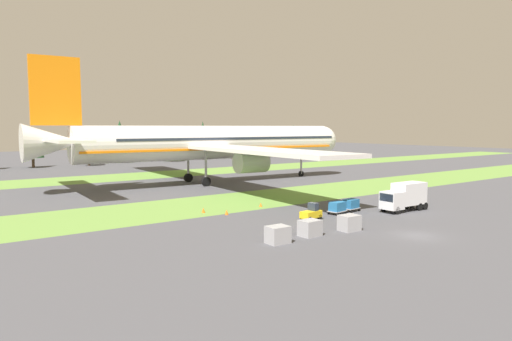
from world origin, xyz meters
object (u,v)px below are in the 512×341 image
Objects in this scene: cargo_dolly_second at (351,204)px; uld_container_0 at (278,235)px; airliner at (207,142)px; cargo_dolly_lead at (337,207)px; ground_crew_marshaller at (403,194)px; taxiway_marker_0 at (227,212)px; taxiway_marker_1 at (261,205)px; baggage_tug at (311,213)px; uld_container_2 at (310,228)px; catering_truck at (404,196)px; uld_container_1 at (349,223)px; taxiway_marker_2 at (203,210)px.

uld_container_0 is at bearing 104.12° from cargo_dolly_second.
cargo_dolly_lead is (-3.36, -36.76, -6.86)m from airliner.
taxiway_marker_0 is at bearing -50.85° from ground_crew_marshaller.
cargo_dolly_second is 4.50× the size of taxiway_marker_1.
baggage_tug is 11.64m from uld_container_0.
uld_container_0 is at bearing 106.59° from cargo_dolly_lead.
cargo_dolly_second is (2.87, 0.38, 0.00)m from cargo_dolly_lead.
cargo_dolly_lead is 3.80× the size of taxiway_marker_0.
baggage_tug is 8.01m from uld_container_2.
taxiway_marker_0 is at bearing -22.81° from airliner.
cargo_dolly_second is 6.96m from catering_truck.
baggage_tug is at bearing 79.75° from catering_truck.
uld_container_0 is at bearing -104.75° from taxiway_marker_0.
uld_container_0 reaches higher than taxiway_marker_0.
ground_crew_marshaller is 0.87× the size of uld_container_1.
taxiway_marker_2 is at bearing 82.70° from uld_container_0.
taxiway_marker_2 is at bearing -55.60° from ground_crew_marshaller.
cargo_dolly_lead reaches higher than taxiway_marker_2.
taxiway_marker_1 is at bearing -12.17° from airliner.
catering_truck is at bearing -131.78° from cargo_dolly_second.
uld_container_0 is at bearing -122.61° from taxiway_marker_1.
taxiway_marker_1 is (-12.86, 13.40, -1.69)m from catering_truck.
catering_truck is at bearing 11.12° from airliner.
uld_container_2 is at bearing 109.05° from cargo_dolly_second.
ground_crew_marshaller is 3.29× the size of taxiway_marker_1.
taxiway_marker_1 is at bearing -11.31° from baggage_tug.
cargo_dolly_lead and cargo_dolly_second have the same top height.
cargo_dolly_lead is 0.34× the size of catering_truck.
ground_crew_marshaller is (15.67, 1.83, 0.03)m from cargo_dolly_lead.
cargo_dolly_second is at bearing -90.00° from baggage_tug.
baggage_tug reaches higher than uld_container_2.
airliner is 11.09× the size of catering_truck.
taxiway_marker_1 is 8.45m from taxiway_marker_2.
taxiway_marker_0 is at bearing 61.63° from catering_truck.
cargo_dolly_lead is 1.37× the size of ground_crew_marshaller.
taxiway_marker_0 reaches higher than taxiway_marker_1.
uld_container_0 is 3.78× the size of taxiway_marker_1.
cargo_dolly_lead is at bearing -90.00° from baggage_tug.
cargo_dolly_second is 18.69m from taxiway_marker_2.
catering_truck is at bearing -1.45° from ground_crew_marshaller.
uld_container_0 is at bearing 113.67° from baggage_tug.
uld_container_2 is at bearing 171.80° from uld_container_1.
uld_container_2 is (-10.59, -6.37, -0.12)m from cargo_dolly_lead.
cargo_dolly_lead is 1.19× the size of uld_container_2.
cargo_dolly_lead is at bearing -1.48° from airliner.
uld_container_0 is at bearing 177.70° from uld_container_1.
baggage_tug is 0.39× the size of catering_truck.
ground_crew_marshaller is at bearing -91.14° from cargo_dolly_second.
taxiway_marker_2 is (-7.72, 11.36, -0.50)m from baggage_tug.
catering_truck is at bearing -46.18° from taxiway_marker_1.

